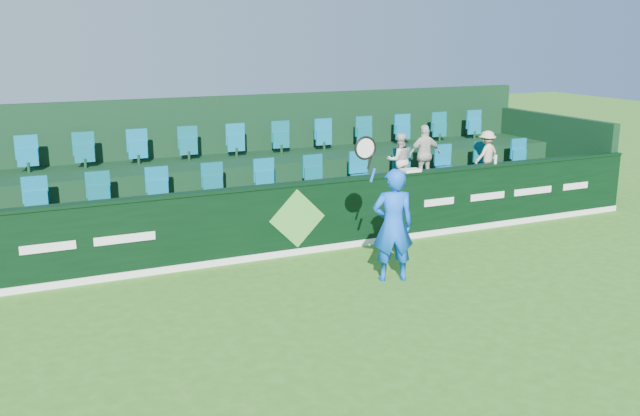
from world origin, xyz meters
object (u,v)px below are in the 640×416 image
spectator_left (399,160)px  spectator_middle (425,155)px  tennis_player (393,224)px  towel (411,170)px  drinks_bottle (496,159)px  spectator_right (487,154)px

spectator_left → spectator_middle: spectator_middle is taller
spectator_middle → tennis_player: bearing=55.4°
towel → drinks_bottle: (2.05, 0.00, 0.07)m
spectator_left → drinks_bottle: spectator_left is taller
spectator_right → towel: bearing=7.8°
spectator_right → towel: size_ratio=3.05×
towel → spectator_middle: bearing=47.1°
spectator_middle → towel: spectator_middle is taller
spectator_right → towel: spectator_right is taller
spectator_right → drinks_bottle: size_ratio=5.64×
spectator_left → drinks_bottle: (1.65, -1.12, 0.08)m
spectator_middle → towel: (-1.04, -1.12, -0.07)m
spectator_left → towel: bearing=81.5°
tennis_player → drinks_bottle: size_ratio=13.34×
tennis_player → spectator_left: size_ratio=2.21×
tennis_player → spectator_left: (1.99, 3.13, 0.41)m
towel → drinks_bottle: 2.05m
spectator_left → spectator_right: bearing=-168.8°
tennis_player → spectator_middle: (2.63, 3.13, 0.48)m
spectator_left → spectator_middle: 0.64m
tennis_player → drinks_bottle: 4.19m
spectator_right → towel: (-2.69, -1.12, 0.04)m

